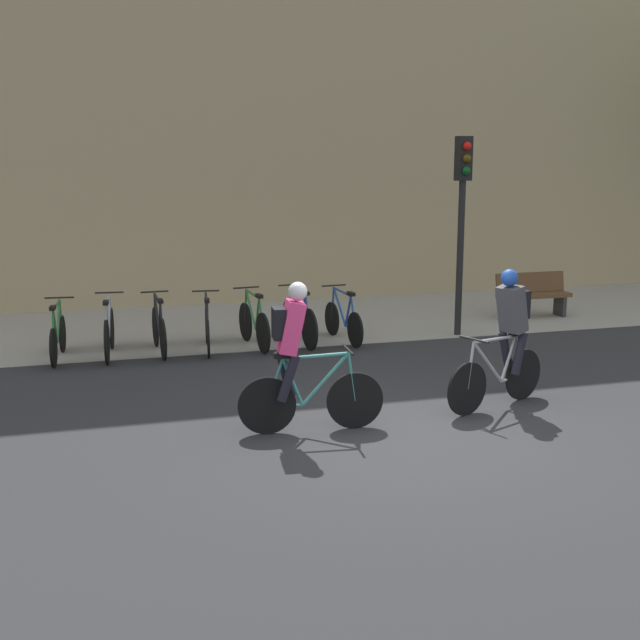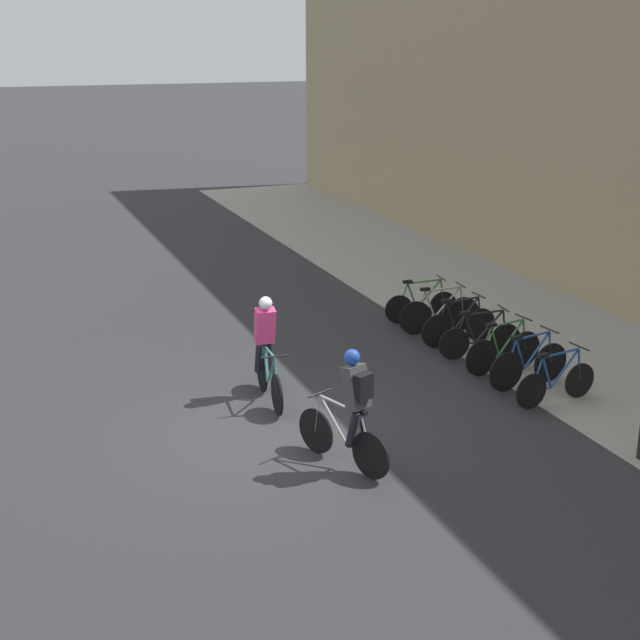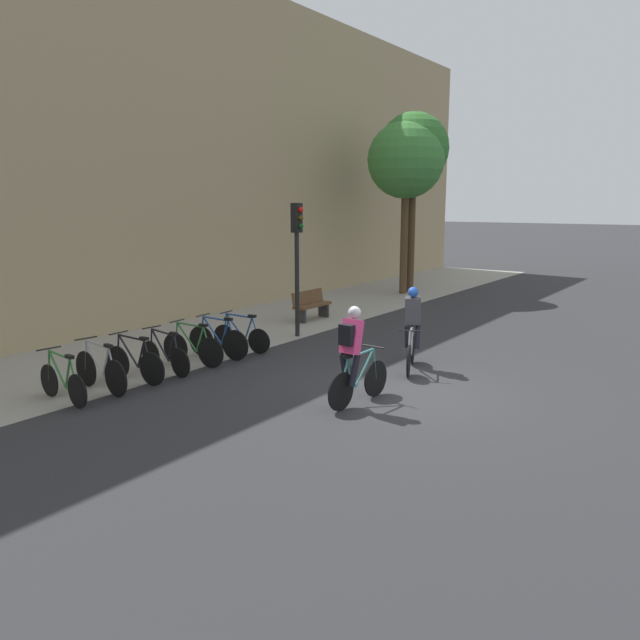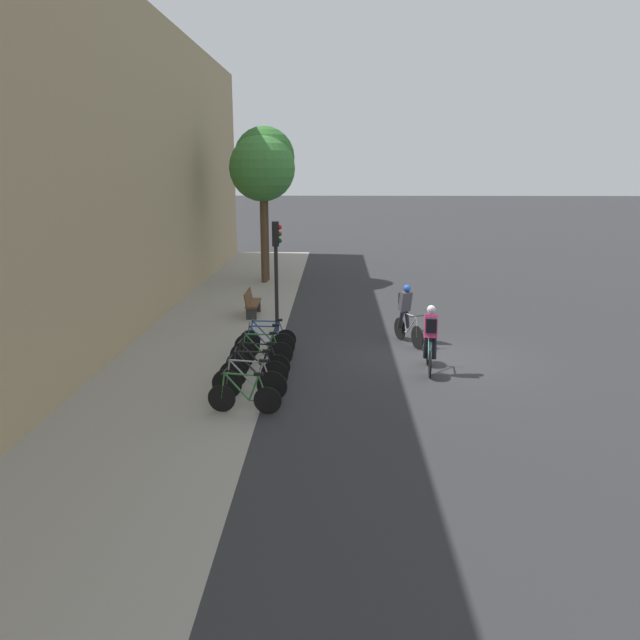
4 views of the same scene
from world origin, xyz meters
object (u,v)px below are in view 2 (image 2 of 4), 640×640
Objects in this scene: cyclist_pink at (266,345)px; parked_bike_6 at (556,382)px; cyclist_grey at (352,407)px; parked_bike_1 at (439,313)px; parked_bike_3 at (480,338)px; parked_bike_5 at (529,364)px; parked_bike_2 at (459,325)px; parked_bike_0 at (421,304)px; parked_bike_4 at (503,350)px.

cyclist_pink is 1.09× the size of parked_bike_6.
cyclist_grey reaches higher than parked_bike_1.
parked_bike_3 is 1.02× the size of parked_bike_6.
cyclist_grey is at bearing -67.15° from parked_bike_5.
parked_bike_1 is 0.79m from parked_bike_2.
parked_bike_0 is 0.99× the size of parked_bike_6.
parked_bike_3 is at bearing -180.00° from parked_bike_6.
cyclist_pink is at bearing -104.68° from parked_bike_5.
parked_bike_3 is at bearing -179.87° from parked_bike_4.
cyclist_pink is 1.07× the size of parked_bike_2.
cyclist_grey is 5.79m from parked_bike_2.
parked_bike_2 is 1.58m from parked_bike_4.
parked_bike_4 is 1.58m from parked_bike_6.
parked_bike_5 is (0.79, 0.00, 0.01)m from parked_bike_4.
cyclist_grey is 1.02× the size of parked_bike_1.
parked_bike_0 is 0.97× the size of parked_bike_2.
parked_bike_3 is at bearing 129.03° from cyclist_grey.
parked_bike_4 is 0.79m from parked_bike_5.
parked_bike_4 is at bearing 179.94° from parked_bike_6.
cyclist_grey is 4.81m from parked_bike_4.
cyclist_grey is at bearing -77.22° from parked_bike_6.
parked_bike_6 is at bearing -0.03° from parked_bike_2.
parked_bike_4 is (0.79, 0.00, 0.02)m from parked_bike_3.
cyclist_pink is 1.10× the size of parked_bike_0.
parked_bike_6 is at bearing 102.78° from cyclist_grey.
parked_bike_3 reaches higher than parked_bike_6.
cyclist_grey is at bearing 5.96° from cyclist_pink.
parked_bike_2 is at bearing -179.99° from parked_bike_4.
cyclist_pink is 1.08× the size of parked_bike_3.
parked_bike_1 is at bearing 0.08° from parked_bike_0.
cyclist_grey is (2.86, 0.30, -0.00)m from cyclist_pink.
parked_bike_4 is at bearing 121.62° from cyclist_grey.
parked_bike_1 is 1.05× the size of parked_bike_3.
parked_bike_2 is at bearing 135.13° from cyclist_grey.
parked_bike_1 is 1.05× the size of parked_bike_2.
parked_bike_4 is at bearing 85.37° from cyclist_pink.
cyclist_grey is at bearing -44.87° from parked_bike_2.
parked_bike_6 is at bearing -0.02° from parked_bike_1.
parked_bike_0 is at bearing 179.99° from parked_bike_3.
cyclist_grey is at bearing -39.82° from parked_bike_1.
parked_bike_1 reaches higher than parked_bike_2.
cyclist_grey is 1.07× the size of parked_bike_2.
cyclist_pink is 1.02× the size of parked_bike_1.
cyclist_pink is at bearing -113.92° from parked_bike_6.
parked_bike_2 is at bearing 105.71° from cyclist_pink.
parked_bike_0 is at bearing -179.96° from parked_bike_2.
parked_bike_2 is 1.01× the size of parked_bike_4.
parked_bike_0 is 3.16m from parked_bike_4.
parked_bike_2 is 1.00× the size of parked_bike_5.
parked_bike_1 is at bearing 114.82° from cyclist_pink.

